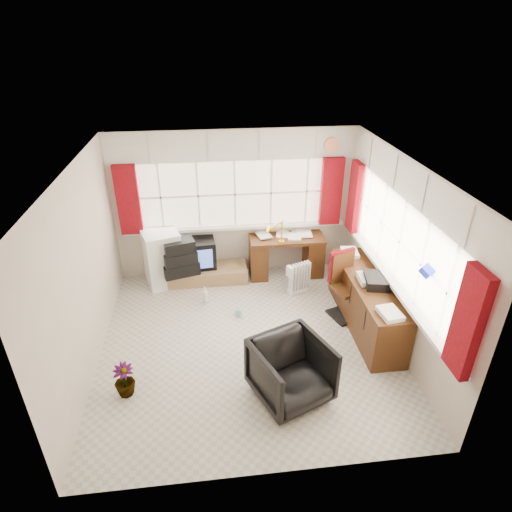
{
  "coord_description": "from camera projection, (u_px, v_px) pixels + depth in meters",
  "views": [
    {
      "loc": [
        -0.45,
        -4.64,
        3.92
      ],
      "look_at": [
        0.18,
        0.55,
        1.06
      ],
      "focal_mm": 30.0,
      "sensor_mm": 36.0,
      "label": 1
    }
  ],
  "objects": [
    {
      "name": "ground",
      "position": [
        248.0,
        342.0,
        5.97
      ],
      "size": [
        4.0,
        4.0,
        0.0
      ],
      "primitive_type": "plane",
      "color": "beige",
      "rests_on": "ground"
    },
    {
      "name": "room_walls",
      "position": [
        247.0,
        247.0,
        5.25
      ],
      "size": [
        4.0,
        4.0,
        4.0
      ],
      "color": "beige",
      "rests_on": "ground"
    },
    {
      "name": "window_back",
      "position": [
        236.0,
        223.0,
        7.21
      ],
      "size": [
        3.7,
        0.12,
        3.6
      ],
      "color": "#F9E0C5",
      "rests_on": "room_walls"
    },
    {
      "name": "window_right",
      "position": [
        392.0,
        276.0,
        5.72
      ],
      "size": [
        0.12,
        3.7,
        3.6
      ],
      "color": "#F9E0C5",
      "rests_on": "room_walls"
    },
    {
      "name": "curtains",
      "position": [
        304.0,
        217.0,
        6.18
      ],
      "size": [
        3.83,
        3.83,
        1.15
      ],
      "color": "maroon",
      "rests_on": "room_walls"
    },
    {
      "name": "overhead_cabinets",
      "position": [
        310.0,
        162.0,
        5.85
      ],
      "size": [
        3.98,
        3.98,
        0.48
      ],
      "color": "silver",
      "rests_on": "room_walls"
    },
    {
      "name": "desk",
      "position": [
        286.0,
        253.0,
        7.44
      ],
      "size": [
        1.27,
        0.63,
        0.77
      ],
      "color": "#462910",
      "rests_on": "ground"
    },
    {
      "name": "desk_lamp",
      "position": [
        282.0,
        226.0,
        6.95
      ],
      "size": [
        0.14,
        0.12,
        0.41
      ],
      "color": "#EDB009",
      "rests_on": "desk"
    },
    {
      "name": "task_chair",
      "position": [
        344.0,
        282.0,
        6.34
      ],
      "size": [
        0.55,
        0.57,
        1.03
      ],
      "color": "black",
      "rests_on": "ground"
    },
    {
      "name": "office_chair",
      "position": [
        291.0,
        371.0,
        4.95
      ],
      "size": [
        1.06,
        1.07,
        0.75
      ],
      "primitive_type": "imported",
      "rotation": [
        0.0,
        0.0,
        0.4
      ],
      "color": "black",
      "rests_on": "ground"
    },
    {
      "name": "radiator",
      "position": [
        299.0,
        281.0,
        6.96
      ],
      "size": [
        0.39,
        0.27,
        0.55
      ],
      "color": "white",
      "rests_on": "ground"
    },
    {
      "name": "credenza",
      "position": [
        366.0,
        302.0,
        6.14
      ],
      "size": [
        0.5,
        2.0,
        0.85
      ],
      "color": "#462910",
      "rests_on": "ground"
    },
    {
      "name": "file_tray",
      "position": [
        376.0,
        281.0,
        5.85
      ],
      "size": [
        0.38,
        0.45,
        0.13
      ],
      "primitive_type": "cube",
      "rotation": [
        0.0,
        0.0,
        -0.18
      ],
      "color": "black",
      "rests_on": "credenza"
    },
    {
      "name": "tv_bench",
      "position": [
        206.0,
        274.0,
        7.35
      ],
      "size": [
        1.4,
        0.5,
        0.25
      ],
      "primitive_type": "cube",
      "color": "#AA7B55",
      "rests_on": "ground"
    },
    {
      "name": "crt_tv",
      "position": [
        199.0,
        253.0,
        7.25
      ],
      "size": [
        0.58,
        0.55,
        0.49
      ],
      "color": "black",
      "rests_on": "tv_bench"
    },
    {
      "name": "hifi_stack",
      "position": [
        180.0,
        258.0,
        7.0
      ],
      "size": [
        0.66,
        0.51,
        0.61
      ],
      "color": "black",
      "rests_on": "tv_bench"
    },
    {
      "name": "mini_fridge",
      "position": [
        163.0,
        258.0,
        7.13
      ],
      "size": [
        0.7,
        0.7,
        0.95
      ],
      "color": "white",
      "rests_on": "ground"
    },
    {
      "name": "spray_bottle_a",
      "position": [
        205.0,
        295.0,
        6.77
      ],
      "size": [
        0.11,
        0.11,
        0.28
      ],
      "primitive_type": "imported",
      "rotation": [
        0.0,
        0.0,
        -0.05
      ],
      "color": "silver",
      "rests_on": "ground"
    },
    {
      "name": "spray_bottle_b",
      "position": [
        239.0,
        311.0,
        6.46
      ],
      "size": [
        0.11,
        0.11,
        0.19
      ],
      "primitive_type": "imported",
      "rotation": [
        0.0,
        0.0,
        -0.29
      ],
      "color": "#96E0D2",
      "rests_on": "ground"
    },
    {
      "name": "flower_vase",
      "position": [
        124.0,
        380.0,
        5.04
      ],
      "size": [
        0.3,
        0.3,
        0.43
      ],
      "primitive_type": "imported",
      "rotation": [
        0.0,
        0.0,
        0.28
      ],
      "color": "black",
      "rests_on": "ground"
    }
  ]
}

